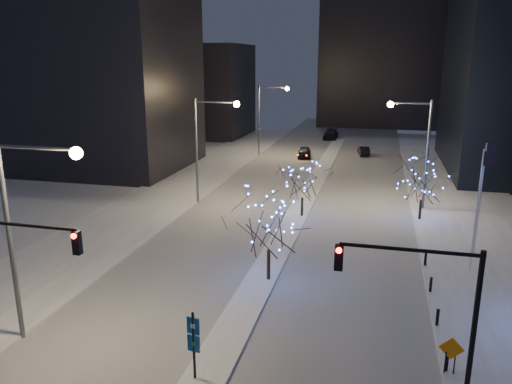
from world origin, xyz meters
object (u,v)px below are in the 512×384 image
(street_lamp_w_near, at_px, (26,215))
(street_lamp_east, at_px, (418,140))
(car_near, at_px, (304,152))
(holiday_tree_median_far, at_px, (303,181))
(wayfinding_sign, at_px, (194,340))
(street_lamp_w_mid, at_px, (207,137))
(car_far, at_px, (331,135))
(holiday_tree_plaza_far, at_px, (423,181))
(traffic_signal_east, at_px, (431,304))
(construction_sign, at_px, (451,352))
(street_lamp_w_far, at_px, (266,111))
(car_mid, at_px, (364,151))
(holiday_tree_median_near, at_px, (269,223))
(traffic_signal_west, at_px, (9,268))

(street_lamp_w_near, distance_m, street_lamp_east, 33.85)
(car_near, distance_m, holiday_tree_median_far, 27.82)
(street_lamp_east, xyz_separation_m, wayfinding_sign, (-10.48, -29.19, -4.44))
(street_lamp_w_mid, distance_m, street_lamp_east, 19.26)
(street_lamp_w_near, relative_size, car_far, 1.80)
(wayfinding_sign, bearing_deg, holiday_tree_plaza_far, 76.89)
(car_near, xyz_separation_m, wayfinding_sign, (3.05, -51.49, 1.26))
(car_far, height_order, holiday_tree_plaza_far, holiday_tree_plaza_far)
(car_near, height_order, car_far, car_far)
(street_lamp_w_near, relative_size, traffic_signal_east, 1.43)
(traffic_signal_east, bearing_deg, construction_sign, 64.08)
(holiday_tree_plaza_far, xyz_separation_m, wayfinding_sign, (-10.90, -25.60, -1.47))
(street_lamp_w_far, bearing_deg, street_lamp_east, -49.15)
(street_lamp_w_mid, height_order, street_lamp_w_far, same)
(street_lamp_w_far, xyz_separation_m, car_far, (7.44, 18.02, -5.69))
(car_mid, relative_size, holiday_tree_median_far, 0.80)
(street_lamp_w_far, distance_m, construction_sign, 52.17)
(car_mid, relative_size, holiday_tree_median_near, 0.67)
(street_lamp_w_mid, distance_m, traffic_signal_east, 31.60)
(traffic_signal_east, bearing_deg, street_lamp_w_far, 109.32)
(street_lamp_w_mid, xyz_separation_m, construction_sign, (19.24, -23.21, -5.28))
(car_far, relative_size, wayfinding_sign, 1.69)
(traffic_signal_west, xyz_separation_m, traffic_signal_east, (17.38, 1.00, 0.00))
(street_lamp_east, distance_m, holiday_tree_median_far, 11.32)
(street_lamp_east, bearing_deg, street_lamp_w_mid, -171.04)
(street_lamp_w_far, bearing_deg, holiday_tree_median_near, -76.92)
(car_near, bearing_deg, car_mid, 18.88)
(street_lamp_w_near, bearing_deg, traffic_signal_west, -76.04)
(construction_sign, bearing_deg, wayfinding_sign, -159.74)
(car_near, bearing_deg, holiday_tree_median_near, -90.85)
(street_lamp_east, relative_size, construction_sign, 5.65)
(street_lamp_w_near, distance_m, traffic_signal_west, 2.70)
(traffic_signal_east, bearing_deg, street_lamp_east, 87.74)
(traffic_signal_west, xyz_separation_m, holiday_tree_plaza_far, (18.94, 26.41, -1.27))
(holiday_tree_plaza_far, bearing_deg, holiday_tree_median_far, -171.28)
(street_lamp_w_near, distance_m, traffic_signal_east, 17.99)
(traffic_signal_west, distance_m, car_far, 70.48)
(street_lamp_w_mid, distance_m, car_near, 26.52)
(street_lamp_w_near, xyz_separation_m, car_mid, (13.57, 54.11, -5.85))
(street_lamp_w_near, distance_m, car_far, 68.66)
(street_lamp_w_far, height_order, traffic_signal_west, street_lamp_w_far)
(street_lamp_east, xyz_separation_m, car_near, (-13.53, 22.30, -5.70))
(street_lamp_east, height_order, traffic_signal_west, street_lamp_east)
(street_lamp_east, distance_m, holiday_tree_median_near, 21.10)
(street_lamp_w_far, distance_m, street_lamp_east, 29.08)
(car_mid, bearing_deg, construction_sign, 86.60)
(street_lamp_east, height_order, construction_sign, street_lamp_east)
(holiday_tree_median_near, distance_m, holiday_tree_plaza_far, 18.06)
(car_mid, bearing_deg, street_lamp_east, 92.21)
(holiday_tree_median_far, bearing_deg, holiday_tree_median_near, -90.00)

